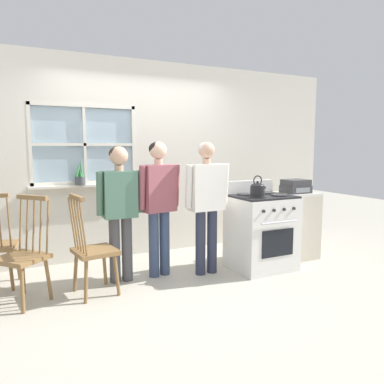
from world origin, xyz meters
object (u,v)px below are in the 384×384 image
(chair_center_cluster, at_px, (93,251))
(kettle, at_px, (258,189))
(stove, at_px, (261,231))
(person_elderly_left, at_px, (120,201))
(potted_plant, at_px, (80,177))
(side_counter, at_px, (293,225))
(stereo, at_px, (296,186))
(person_teen_center, at_px, (159,196))
(chair_by_window, at_px, (23,257))
(person_adult_right, at_px, (207,196))

(chair_center_cluster, distance_m, kettle, 1.99)
(chair_center_cluster, height_order, stove, stove)
(person_elderly_left, distance_m, potted_plant, 0.96)
(potted_plant, distance_m, side_counter, 2.92)
(potted_plant, relative_size, stereo, 0.96)
(person_teen_center, xyz_separation_m, side_counter, (1.92, -0.12, -0.50))
(person_elderly_left, xyz_separation_m, stove, (1.70, -0.32, -0.45))
(chair_center_cluster, bearing_deg, chair_by_window, 74.57)
(kettle, height_order, stereo, kettle)
(person_teen_center, relative_size, potted_plant, 4.81)
(chair_center_cluster, bearing_deg, kettle, -104.01)
(person_elderly_left, bearing_deg, chair_by_window, -170.96)
(person_teen_center, distance_m, side_counter, 1.99)
(chair_center_cluster, height_order, potted_plant, potted_plant)
(person_adult_right, height_order, stove, person_adult_right)
(person_elderly_left, xyz_separation_m, side_counter, (2.38, -0.14, -0.47))
(chair_center_cluster, xyz_separation_m, kettle, (1.90, -0.21, 0.57))
(person_teen_center, height_order, side_counter, person_teen_center)
(person_elderly_left, distance_m, kettle, 1.60)
(chair_center_cluster, xyz_separation_m, potted_plant, (0.09, 1.13, 0.67))
(chair_center_cluster, relative_size, potted_plant, 3.18)
(person_teen_center, xyz_separation_m, stereo, (1.92, -0.14, 0.04))
(chair_center_cluster, bearing_deg, person_elderly_left, -64.23)
(chair_by_window, bearing_deg, person_teen_center, 54.71)
(person_adult_right, bearing_deg, kettle, -25.86)
(stove, xyz_separation_m, stereo, (0.68, 0.16, 0.51))
(person_elderly_left, relative_size, stereo, 4.48)
(person_teen_center, relative_size, side_counter, 1.75)
(person_teen_center, relative_size, stove, 1.46)
(person_adult_right, distance_m, stereo, 1.39)
(potted_plant, bearing_deg, person_elderly_left, -73.31)
(chair_center_cluster, relative_size, side_counter, 1.16)
(potted_plant, bearing_deg, person_teen_center, -51.39)
(person_teen_center, height_order, person_adult_right, person_teen_center)
(chair_center_cluster, relative_size, stereo, 3.07)
(chair_by_window, height_order, person_elderly_left, person_elderly_left)
(stove, bearing_deg, potted_plant, 148.42)
(chair_by_window, bearing_deg, person_elderly_left, 57.84)
(chair_by_window, relative_size, person_elderly_left, 0.69)
(person_elderly_left, relative_size, side_counter, 1.69)
(person_adult_right, distance_m, kettle, 0.61)
(person_teen_center, distance_m, kettle, 1.17)
(chair_by_window, xyz_separation_m, stereo, (3.39, -0.01, 0.53))
(chair_by_window, bearing_deg, side_counter, 49.76)
(person_elderly_left, relative_size, person_teen_center, 0.97)
(person_elderly_left, bearing_deg, person_adult_right, -10.17)
(side_counter, height_order, stereo, stereo)
(potted_plant, bearing_deg, stove, -31.58)
(chair_by_window, bearing_deg, stereo, 49.41)
(chair_by_window, relative_size, potted_plant, 3.18)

